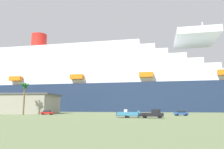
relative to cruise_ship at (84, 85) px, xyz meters
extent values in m
plane|color=#66754C|center=(28.67, -48.63, -17.87)|extent=(600.00, 600.00, 0.00)
cube|color=#1E2D4C|center=(1.02, -0.05, -9.31)|extent=(241.41, 46.08, 17.12)
cube|color=white|center=(1.02, -0.05, 0.91)|extent=(212.52, 41.77, 3.32)
cube|color=white|center=(-3.77, 0.27, 4.23)|extent=(198.14, 40.41, 3.32)
cube|color=white|center=(-8.55, 0.58, 7.55)|extent=(186.03, 39.34, 3.32)
cube|color=white|center=(-13.34, 0.89, 10.86)|extent=(177.86, 38.30, 3.32)
cube|color=white|center=(-18.13, 1.21, 14.18)|extent=(169.70, 37.43, 3.32)
cube|color=white|center=(-22.92, 1.52, 17.50)|extent=(158.70, 36.19, 3.32)
cube|color=white|center=(-27.71, 1.83, 20.81)|extent=(153.47, 35.18, 3.32)
cube|color=white|center=(-32.50, 2.15, 24.13)|extent=(144.83, 34.29, 3.32)
cube|color=white|center=(72.85, -4.75, 27.79)|extent=(26.13, 35.02, 4.00)
cylinder|color=red|center=(-34.89, 2.30, 31.71)|extent=(11.67, 11.67, 11.85)
cylinder|color=silver|center=(77.64, -5.06, 31.79)|extent=(0.80, 0.80, 12.00)
cube|color=orange|center=(-41.91, -13.12, 3.23)|extent=(8.19, 3.72, 2.80)
cube|color=orange|center=(-0.01, -15.86, 3.23)|extent=(8.19, 3.72, 2.80)
cube|color=orange|center=(41.89, -18.60, 3.23)|extent=(8.19, 3.72, 2.80)
cube|color=black|center=(42.53, -88.19, -17.02)|extent=(5.87, 2.99, 0.90)
cube|color=black|center=(43.52, -88.37, -16.12)|extent=(2.32, 2.18, 0.90)
cube|color=#26333F|center=(44.18, -88.49, -16.21)|extent=(0.40, 1.67, 0.63)
cylinder|color=black|center=(44.64, -87.56, -17.47)|extent=(0.84, 0.42, 0.80)
cylinder|color=black|center=(44.27, -89.53, -17.47)|extent=(0.84, 0.42, 0.80)
cylinder|color=black|center=(40.95, -86.88, -17.47)|extent=(0.84, 0.42, 0.80)
cylinder|color=black|center=(40.58, -88.84, -17.47)|extent=(0.84, 0.42, 0.80)
cube|color=#595960|center=(36.48, -87.07, -17.40)|extent=(6.45, 3.04, 0.16)
cube|color=#595960|center=(40.08, -87.73, -17.40)|extent=(2.02, 0.49, 0.10)
cylinder|color=black|center=(36.40, -85.95, -17.55)|extent=(0.67, 0.33, 0.64)
cylinder|color=black|center=(36.00, -88.08, -17.55)|extent=(0.67, 0.33, 0.64)
cube|color=teal|center=(36.48, -87.07, -16.87)|extent=(5.93, 3.15, 0.90)
cone|color=teal|center=(39.64, -87.65, -16.87)|extent=(1.53, 2.13, 1.95)
cube|color=silver|center=(35.92, -86.97, -16.07)|extent=(0.97, 1.13, 0.70)
cube|color=black|center=(33.51, -86.52, -16.87)|extent=(0.45, 0.56, 1.10)
cylinder|color=brown|center=(-2.46, -70.18, -12.85)|extent=(0.57, 0.57, 10.04)
cone|color=#195923|center=(-2.06, -70.20, -7.73)|extent=(0.85, 3.04, 2.17)
cone|color=#195923|center=(-2.30, -69.81, -7.73)|extent=(3.07, 1.84, 2.07)
cone|color=#195923|center=(-2.66, -69.83, -7.73)|extent=(2.88, 2.09, 2.33)
cone|color=#195923|center=(-2.86, -70.21, -7.73)|extent=(0.92, 2.82, 2.56)
cone|color=#195923|center=(-2.62, -70.54, -7.73)|extent=(2.79, 1.72, 2.61)
cone|color=#195923|center=(-2.19, -70.48, -7.73)|extent=(2.60, 2.40, 2.46)
sphere|color=#195923|center=(-2.46, -70.18, -7.83)|extent=(1.10, 1.10, 1.10)
cube|color=red|center=(5.89, -68.34, -17.19)|extent=(4.65, 2.47, 0.70)
cube|color=#1E232D|center=(5.67, -68.37, -16.56)|extent=(2.69, 2.04, 0.55)
cylinder|color=black|center=(7.23, -67.20, -17.54)|extent=(0.68, 0.30, 0.66)
cylinder|color=black|center=(7.47, -69.12, -17.54)|extent=(0.68, 0.30, 0.66)
cylinder|color=black|center=(4.32, -67.56, -17.54)|extent=(0.68, 0.30, 0.66)
cylinder|color=black|center=(4.56, -69.48, -17.54)|extent=(0.68, 0.30, 0.66)
cube|color=#264C99|center=(52.18, -70.98, -17.19)|extent=(4.48, 2.55, 0.70)
cube|color=#1E232D|center=(52.39, -70.95, -16.56)|extent=(2.61, 2.08, 0.55)
cylinder|color=black|center=(50.94, -72.15, -17.54)|extent=(0.69, 0.32, 0.66)
cylinder|color=black|center=(50.66, -70.23, -17.54)|extent=(0.69, 0.32, 0.66)
cylinder|color=black|center=(53.71, -71.73, -17.54)|extent=(0.69, 0.32, 0.66)
cylinder|color=black|center=(53.42, -69.81, -17.54)|extent=(0.69, 0.32, 0.66)
cube|color=#1E232D|center=(-19.71, -58.77, -16.56)|extent=(2.47, 1.73, 0.55)
cylinder|color=black|center=(-18.55, -59.73, -17.54)|extent=(0.67, 0.25, 0.66)
cylinder|color=black|center=(-18.47, -57.93, -17.54)|extent=(0.67, 0.25, 0.66)
cube|color=black|center=(-5.04, -57.78, -17.19)|extent=(4.43, 2.32, 0.70)
cube|color=#1E232D|center=(-5.25, -57.76, -16.56)|extent=(2.56, 1.92, 0.55)
cylinder|color=black|center=(-3.54, -57.04, -17.54)|extent=(0.68, 0.30, 0.66)
cylinder|color=black|center=(-3.76, -58.86, -17.54)|extent=(0.68, 0.30, 0.66)
cylinder|color=black|center=(-6.32, -56.71, -17.54)|extent=(0.68, 0.30, 0.66)
cylinder|color=black|center=(-6.54, -58.52, -17.54)|extent=(0.68, 0.30, 0.66)
camera|label=1|loc=(40.86, -145.64, -15.21)|focal=35.73mm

